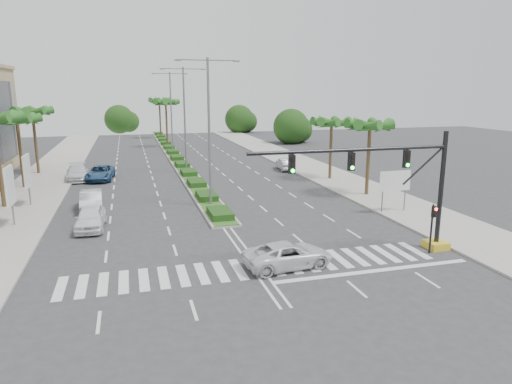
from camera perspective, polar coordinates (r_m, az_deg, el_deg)
ground at (r=25.36m, az=0.00°, el=-9.43°), size 160.00×160.00×0.00m
footpath_right at (r=48.69m, az=10.92°, el=1.25°), size 6.00×120.00×0.15m
footpath_left at (r=44.54m, az=-26.75°, el=-0.97°), size 6.00×120.00×0.15m
median at (r=68.57m, az=-10.26°, el=4.58°), size 2.20×75.00×0.20m
median_grass at (r=68.55m, az=-10.27°, el=4.68°), size 1.80×75.00×0.04m
signal_gantry at (r=28.16m, az=18.48°, el=-0.47°), size 12.60×1.20×7.20m
pedestrian_signal at (r=28.73m, az=21.24°, el=-3.34°), size 0.28×0.36×3.00m
direction_sign at (r=37.17m, az=16.95°, el=1.13°), size 2.70×0.11×3.40m
billboard_near at (r=36.16m, az=-28.41°, el=0.65°), size 0.18×2.10×4.35m
billboard_far at (r=41.94m, az=-26.70°, el=2.30°), size 0.18×2.10×4.35m
palm_left_far at (r=49.75m, az=-27.70°, el=7.74°), size 4.57×4.68×7.35m
palm_left_end at (r=57.58m, az=-26.16°, el=8.77°), size 4.57×4.68×7.75m
palm_right_near at (r=42.27m, az=14.06°, el=7.78°), size 4.57×4.68×7.05m
palm_right_far at (r=49.38m, az=9.43°, el=8.31°), size 4.57×4.68×6.75m
palm_median_a at (r=77.91m, az=-11.21°, el=10.72°), size 4.57×4.68×8.05m
palm_median_b at (r=92.86m, az=-11.99°, el=10.97°), size 4.57×4.68×8.05m
streetlight_near at (r=37.26m, az=-5.90°, el=8.41°), size 5.10×0.25×12.00m
streetlight_mid at (r=53.07m, az=-8.92°, el=9.59°), size 5.10×0.25×12.00m
streetlight_far at (r=68.96m, az=-10.57°, el=10.21°), size 5.10×0.25×12.00m
car_parked_a at (r=33.93m, az=-19.98°, el=-3.04°), size 2.07×4.75×1.59m
car_parked_b at (r=39.11m, az=-19.91°, el=-1.01°), size 1.94×4.91×1.59m
car_parked_c at (r=51.89m, az=-18.87°, el=2.27°), size 3.08×5.77×1.54m
car_parked_d at (r=52.68m, az=-21.41°, el=2.25°), size 2.72×5.67×1.59m
car_crossing at (r=25.30m, az=4.02°, el=-7.83°), size 5.21×2.85×1.39m
car_right at (r=55.38m, az=3.66°, el=3.49°), size 1.89×4.42×1.42m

